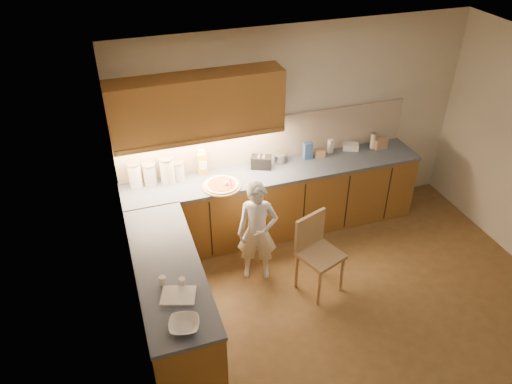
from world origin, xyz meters
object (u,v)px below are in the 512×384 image
wooden_chair (316,248)px  toaster (261,162)px  oil_jug (202,163)px  child (257,232)px  pizza_on_board (222,185)px

wooden_chair → toaster: toaster is taller
wooden_chair → oil_jug: size_ratio=2.83×
wooden_chair → toaster: (-0.22, 1.23, 0.46)m
oil_jug → toaster: (0.72, -0.09, -0.07)m
child → oil_jug: child is taller
pizza_on_board → oil_jug: size_ratio=1.39×
child → oil_jug: 1.11m
oil_jug → pizza_on_board: bearing=-68.3°
pizza_on_board → oil_jug: (-0.14, 0.35, 0.13)m
child → toaster: 0.99m
pizza_on_board → toaster: (0.58, 0.27, 0.06)m
child → wooden_chair: (0.56, -0.38, -0.09)m
wooden_chair → oil_jug: oil_jug is taller
pizza_on_board → oil_jug: bearing=111.7°
child → wooden_chair: child is taller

